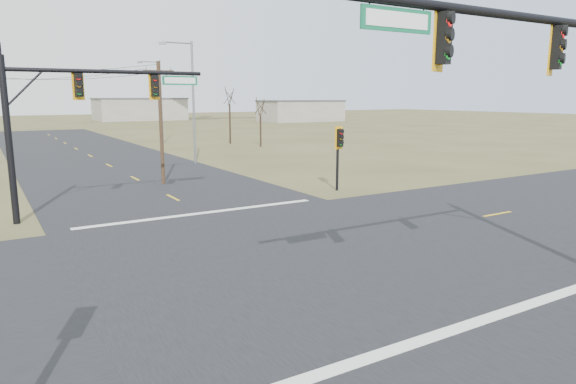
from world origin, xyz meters
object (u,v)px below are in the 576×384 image
object	(u,v)px
streetlight_b	(159,97)
bare_tree_d	(229,96)
streetlight_a	(191,96)
bare_tree_c	(260,106)
utility_pole_near	(161,121)
mast_arm_near	(564,88)
mast_arm_far	(78,103)
pedestal_signal_ne	(339,143)

from	to	relation	value
streetlight_b	bare_tree_d	size ratio (longest dim) A/B	1.39
streetlight_a	bare_tree_c	bearing A→B (deg)	64.20
utility_pole_near	bare_tree_c	bearing A→B (deg)	47.78
mast_arm_near	mast_arm_far	world-z (taller)	mast_arm_near
mast_arm_near	pedestal_signal_ne	size ratio (longest dim) A/B	2.98
streetlight_a	streetlight_b	distance (m)	20.83
pedestal_signal_ne	streetlight_b	bearing A→B (deg)	85.64
utility_pole_near	streetlight_a	size ratio (longest dim) A/B	0.77
utility_pole_near	mast_arm_far	bearing A→B (deg)	-130.96
mast_arm_near	bare_tree_d	bearing A→B (deg)	52.59
pedestal_signal_ne	bare_tree_d	world-z (taller)	bare_tree_d
pedestal_signal_ne	bare_tree_d	xyz separation A→B (m)	(7.68, 32.01, 2.80)
mast_arm_far	pedestal_signal_ne	bearing A→B (deg)	-18.51
mast_arm_far	bare_tree_c	size ratio (longest dim) A/B	1.55
utility_pole_near	bare_tree_d	xyz separation A→B (m)	(15.97, 24.31, 1.60)
utility_pole_near	bare_tree_d	world-z (taller)	utility_pole_near
mast_arm_near	utility_pole_near	bearing A→B (deg)	74.60
streetlight_a	utility_pole_near	bearing A→B (deg)	-98.04
pedestal_signal_ne	utility_pole_near	xyz separation A→B (m)	(-8.28, 7.70, 1.21)
mast_arm_near	streetlight_b	world-z (taller)	streetlight_b
streetlight_b	utility_pole_near	bearing A→B (deg)	-105.03
mast_arm_near	streetlight_a	size ratio (longest dim) A/B	1.16
pedestal_signal_ne	bare_tree_c	size ratio (longest dim) A/B	0.67
mast_arm_near	bare_tree_d	size ratio (longest dim) A/B	1.64
mast_arm_far	bare_tree_c	world-z (taller)	mast_arm_far
mast_arm_far	streetlight_b	size ratio (longest dim) A/B	0.92
mast_arm_near	mast_arm_far	xyz separation A→B (m)	(-8.94, 17.42, -0.50)
mast_arm_near	bare_tree_c	distance (m)	45.66
pedestal_signal_ne	utility_pole_near	bearing A→B (deg)	133.91
bare_tree_c	bare_tree_d	distance (m)	5.50
utility_pole_near	mast_arm_near	bearing A→B (deg)	-82.94
pedestal_signal_ne	bare_tree_c	bearing A→B (deg)	68.19
bare_tree_c	streetlight_b	bearing A→B (deg)	129.32
pedestal_signal_ne	streetlight_b	xyz separation A→B (m)	(0.76, 36.89, 2.62)
mast_arm_near	streetlight_b	xyz separation A→B (m)	(6.04, 53.44, -0.27)
streetlight_a	bare_tree_c	size ratio (longest dim) A/B	1.71
bare_tree_d	pedestal_signal_ne	bearing A→B (deg)	-103.50
mast_arm_far	mast_arm_near	bearing A→B (deg)	-77.86
streetlight_a	bare_tree_d	size ratio (longest dim) A/B	1.42
pedestal_signal_ne	streetlight_a	bearing A→B (deg)	97.11
utility_pole_near	streetlight_b	bearing A→B (deg)	72.78
utility_pole_near	bare_tree_c	xyz separation A→B (m)	(17.32, 19.09, 0.49)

